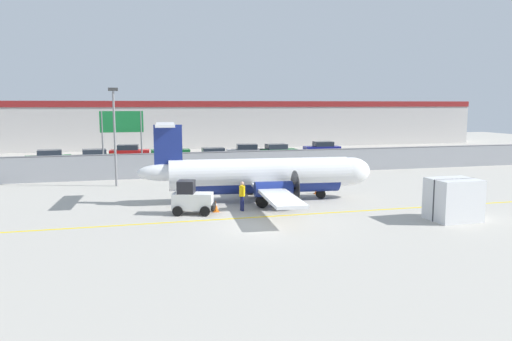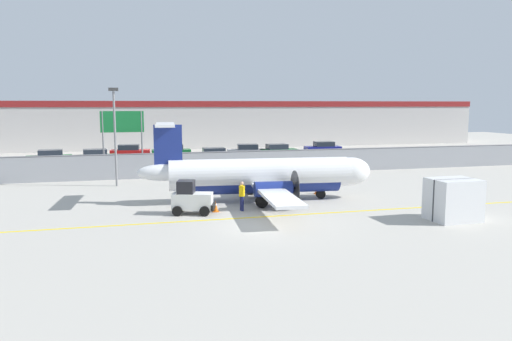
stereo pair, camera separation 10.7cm
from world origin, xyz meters
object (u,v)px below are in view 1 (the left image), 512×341
object	(u,v)px
parked_car_7	(322,148)
parked_car_3	(171,152)
parked_car_1	(93,157)
parked_car_6	(277,151)
highway_sign	(122,127)
parked_car_5	(246,151)
traffic_cone_near_left	(317,189)
traffic_cone_near_right	(216,206)
commuter_airplane	(264,176)
baggage_tug	(192,199)
apron_light_pole	(114,128)
cargo_container	(453,200)
ground_crew_worker	(242,194)
parked_car_4	(212,156)
parked_car_0	(49,158)
parked_car_2	(129,152)

from	to	relation	value
parked_car_7	parked_car_3	bearing A→B (deg)	1.41
parked_car_1	parked_car_3	xyz separation A→B (m)	(7.93, 4.18, 0.00)
parked_car_6	highway_sign	distance (m)	19.01
parked_car_5	parked_car_6	xyz separation A→B (m)	(3.42, -0.66, 0.00)
traffic_cone_near_left	parked_car_5	world-z (taller)	parked_car_5
traffic_cone_near_right	commuter_airplane	bearing A→B (deg)	34.93
parked_car_1	parked_car_5	world-z (taller)	same
baggage_tug	traffic_cone_near_right	bearing A→B (deg)	25.86
apron_light_pole	parked_car_6	bearing A→B (deg)	40.10
traffic_cone_near_left	cargo_container	bearing A→B (deg)	-66.36
parked_car_1	parked_car_7	distance (m)	25.92
traffic_cone_near_left	parked_car_1	world-z (taller)	parked_car_1
baggage_tug	apron_light_pole	distance (m)	12.25
parked_car_1	commuter_airplane	bearing A→B (deg)	112.70
ground_crew_worker	parked_car_1	size ratio (longest dim) A/B	0.39
parked_car_5	parked_car_7	xyz separation A→B (m)	(9.67, 1.47, 0.00)
parked_car_4	apron_light_pole	xyz separation A→B (m)	(-9.26, -11.41, 3.41)
baggage_tug	parked_car_6	world-z (taller)	baggage_tug
commuter_airplane	parked_car_1	world-z (taller)	commuter_airplane
traffic_cone_near_right	apron_light_pole	xyz separation A→B (m)	(-5.54, 10.77, 3.99)
highway_sign	parked_car_0	bearing A→B (deg)	132.73
traffic_cone_near_right	parked_car_2	distance (m)	28.80
commuter_airplane	cargo_container	xyz separation A→B (m)	(8.13, -7.77, -0.50)
traffic_cone_near_right	parked_car_1	xyz separation A→B (m)	(-7.83, 23.57, 0.58)
ground_crew_worker	parked_car_7	bearing A→B (deg)	-128.08
traffic_cone_near_left	traffic_cone_near_right	bearing A→B (deg)	-153.32
parked_car_3	apron_light_pole	world-z (taller)	apron_light_pole
traffic_cone_near_right	parked_car_1	distance (m)	24.84
traffic_cone_near_left	parked_car_4	xyz separation A→B (m)	(-4.00, 18.31, 0.58)
ground_crew_worker	highway_sign	bearing A→B (deg)	-75.88
traffic_cone_near_left	parked_car_1	size ratio (longest dim) A/B	0.15
parked_car_5	apron_light_pole	distance (m)	20.63
parked_car_2	parked_car_6	bearing A→B (deg)	-6.00
ground_crew_worker	highway_sign	xyz separation A→B (m)	(-6.53, 16.59, 3.19)
parked_car_6	parked_car_2	bearing A→B (deg)	165.69
traffic_cone_near_right	apron_light_pole	size ratio (longest dim) A/B	0.09
parked_car_1	parked_car_4	bearing A→B (deg)	167.40
parked_car_0	parked_car_7	size ratio (longest dim) A/B	1.02
traffic_cone_near_left	parked_car_5	distance (m)	21.97
baggage_tug	cargo_container	distance (m)	14.04
commuter_airplane	apron_light_pole	size ratio (longest dim) A/B	2.21
parked_car_5	parked_car_2	bearing A→B (deg)	-4.22
commuter_airplane	parked_car_2	size ratio (longest dim) A/B	3.70
parked_car_5	parked_car_7	distance (m)	9.78
cargo_container	parked_car_4	xyz separation A→B (m)	(-8.00, 27.44, -0.21)
commuter_airplane	traffic_cone_near_right	world-z (taller)	commuter_airplane
baggage_tug	parked_car_3	size ratio (longest dim) A/B	0.60
traffic_cone_near_left	baggage_tug	bearing A→B (deg)	-155.75
cargo_container	parked_car_6	xyz separation A→B (m)	(-0.15, 30.43, -0.21)
parked_car_3	parked_car_6	xyz separation A→B (m)	(11.47, -2.57, 0.00)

